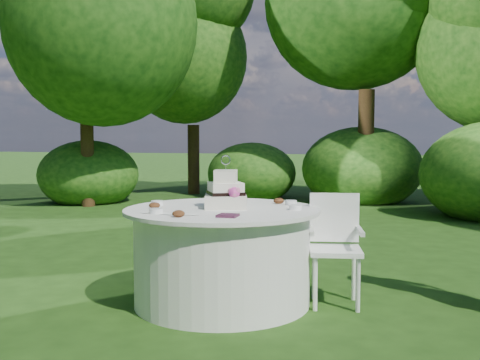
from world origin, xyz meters
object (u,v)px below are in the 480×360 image
Objects in this scene: napkins at (228,216)px; table at (222,256)px; chair at (335,239)px; cake at (226,194)px.

napkins is 0.62m from table.
table is 0.92m from chair.
chair is at bearing 14.10° from cake.
napkins is 0.09× the size of table.
napkins is at bearing -134.43° from chair.
table is at bearing 112.45° from napkins.
cake reaches higher than chair.
cake reaches higher than napkins.
napkins is 0.33× the size of cake.
table is at bearing -114.45° from cake.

